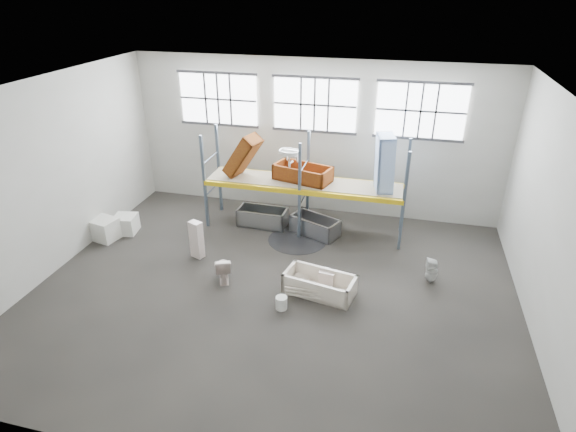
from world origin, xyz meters
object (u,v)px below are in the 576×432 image
(steel_tub_right, at_px, (315,226))
(bucket, at_px, (281,303))
(toilet_beige, at_px, (223,268))
(steel_tub_left, at_px, (263,217))
(rust_tub_flat, at_px, (303,173))
(toilet_white, at_px, (432,271))
(cistern_tall, at_px, (197,240))
(bathtub_beige, at_px, (320,284))
(carton_near, at_px, (105,229))
(blue_tub_upright, at_px, (385,164))

(steel_tub_right, distance_m, bucket, 3.87)
(toilet_beige, distance_m, steel_tub_left, 3.23)
(rust_tub_flat, bearing_deg, toilet_white, -29.44)
(cistern_tall, relative_size, steel_tub_right, 0.74)
(toilet_beige, relative_size, cistern_tall, 0.66)
(bathtub_beige, relative_size, toilet_white, 2.59)
(bucket, xyz_separation_m, carton_near, (-6.07, 2.01, 0.16))
(blue_tub_upright, xyz_separation_m, carton_near, (-8.05, -2.11, -2.07))
(cistern_tall, xyz_separation_m, carton_near, (-3.15, 0.28, -0.23))
(toilet_white, distance_m, rust_tub_flat, 4.75)
(toilet_beige, distance_m, carton_near, 4.46)
(steel_tub_left, relative_size, bucket, 4.72)
(bathtub_beige, relative_size, cistern_tall, 1.59)
(bathtub_beige, distance_m, bucket, 1.15)
(bathtub_beige, bearing_deg, blue_tub_upright, 80.81)
(toilet_white, xyz_separation_m, steel_tub_right, (-3.44, 1.84, -0.07))
(toilet_beige, height_order, rust_tub_flat, rust_tub_flat)
(toilet_white, xyz_separation_m, blue_tub_upright, (-1.52, 2.09, 2.06))
(bathtub_beige, height_order, carton_near, carton_near)
(blue_tub_upright, bearing_deg, toilet_white, -53.91)
(blue_tub_upright, bearing_deg, steel_tub_left, -178.59)
(bathtub_beige, relative_size, toilet_beige, 2.43)
(steel_tub_left, relative_size, blue_tub_upright, 0.93)
(toilet_beige, relative_size, toilet_white, 1.07)
(blue_tub_upright, bearing_deg, toilet_beige, -138.58)
(cistern_tall, distance_m, bucket, 3.41)
(rust_tub_flat, distance_m, blue_tub_upright, 2.48)
(blue_tub_upright, height_order, carton_near, blue_tub_upright)
(toilet_beige, xyz_separation_m, rust_tub_flat, (1.35, 3.45, 1.46))
(cistern_tall, xyz_separation_m, steel_tub_right, (2.98, 2.14, -0.28))
(toilet_beige, xyz_separation_m, steel_tub_right, (1.84, 3.07, -0.09))
(carton_near, bearing_deg, bathtub_beige, -9.58)
(toilet_beige, relative_size, blue_tub_upright, 0.43)
(blue_tub_upright, distance_m, carton_near, 8.57)
(bucket, bearing_deg, steel_tub_right, 89.17)
(blue_tub_upright, xyz_separation_m, bucket, (-1.98, -4.11, -2.23))
(blue_tub_upright, bearing_deg, bathtub_beige, -110.38)
(blue_tub_upright, distance_m, bucket, 5.08)
(cistern_tall, bearing_deg, toilet_beige, -17.59)
(toilet_white, height_order, carton_near, toilet_white)
(cistern_tall, bearing_deg, bucket, -8.90)
(steel_tub_right, bearing_deg, blue_tub_upright, 7.39)
(toilet_white, xyz_separation_m, rust_tub_flat, (-3.93, 2.22, 1.48))
(toilet_beige, distance_m, steel_tub_right, 3.58)
(bathtub_beige, distance_m, carton_near, 6.93)
(toilet_white, bearing_deg, bathtub_beige, -70.63)
(toilet_white, height_order, blue_tub_upright, blue_tub_upright)
(steel_tub_right, height_order, carton_near, carton_near)
(steel_tub_left, bearing_deg, bathtub_beige, -52.37)
(rust_tub_flat, bearing_deg, steel_tub_right, -37.68)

